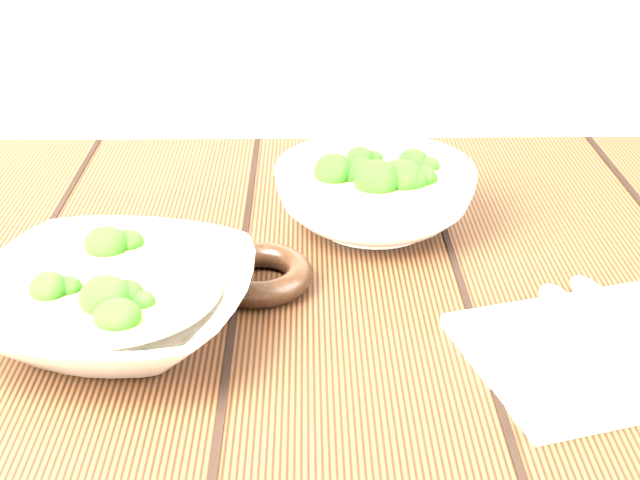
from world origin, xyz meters
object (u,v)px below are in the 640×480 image
at_px(soup_bowl_back, 375,194).
at_px(trivet, 258,274).
at_px(table, 263,412).
at_px(soup_bowl_front, 114,302).
at_px(napkin, 598,353).

xyz_separation_m(soup_bowl_back, trivet, (-0.11, -0.12, -0.02)).
distance_m(table, trivet, 0.13).
bearing_deg(soup_bowl_front, trivet, 33.65).
xyz_separation_m(trivet, napkin, (0.27, -0.12, -0.01)).
distance_m(soup_bowl_back, napkin, 0.29).
height_order(soup_bowl_front, soup_bowl_back, soup_bowl_back).
bearing_deg(napkin, trivet, 140.66).
bearing_deg(trivet, soup_bowl_back, 48.05).
relative_size(table, soup_bowl_back, 4.90).
bearing_deg(soup_bowl_back, table, -126.24).
distance_m(soup_bowl_front, napkin, 0.38).
relative_size(soup_bowl_back, trivet, 2.53).
relative_size(table, trivet, 12.40).
bearing_deg(soup_bowl_back, soup_bowl_front, -138.38).
height_order(trivet, napkin, trivet).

